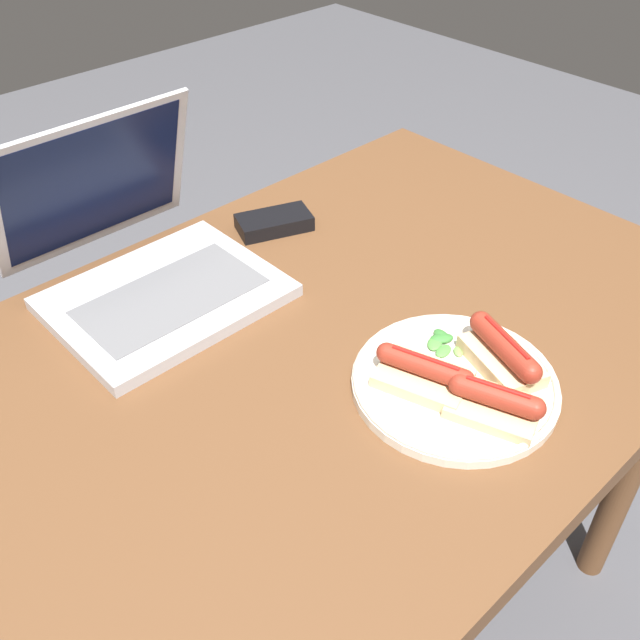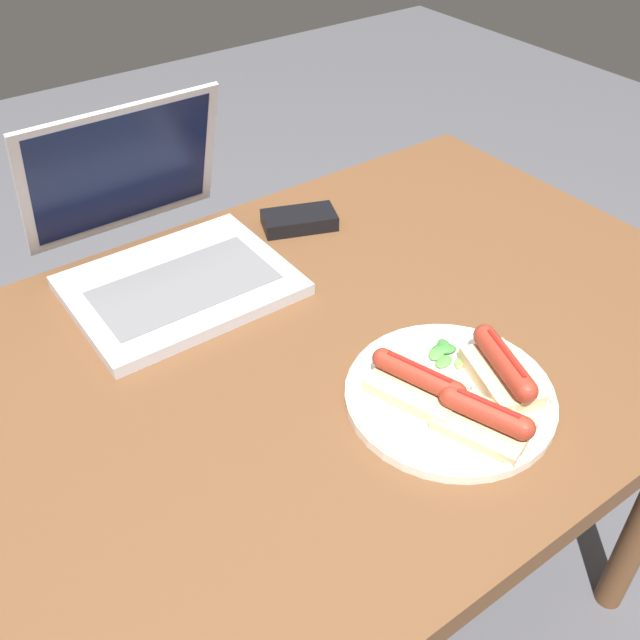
% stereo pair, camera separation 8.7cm
% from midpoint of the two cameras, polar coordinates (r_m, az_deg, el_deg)
% --- Properties ---
extents(ground_plane, '(6.00, 6.00, 0.00)m').
position_cam_midpoint_polar(ground_plane, '(1.49, 0.25, -24.20)').
color(ground_plane, '#4C4C51').
extents(desk, '(1.26, 0.74, 0.72)m').
position_cam_midpoint_polar(desk, '(0.96, 0.35, -6.88)').
color(desk, brown).
rests_on(desk, ground_plane).
extents(laptop, '(0.30, 0.31, 0.23)m').
position_cam_midpoint_polar(laptop, '(1.04, -10.09, 5.32)').
color(laptop, '#B7B7BC').
rests_on(laptop, desk).
extents(plate, '(0.25, 0.25, 0.02)m').
position_cam_midpoint_polar(plate, '(0.87, 13.21, -5.97)').
color(plate, silver).
rests_on(plate, desk).
extents(sausage_toast_left, '(0.10, 0.13, 0.04)m').
position_cam_midpoint_polar(sausage_toast_left, '(0.85, 10.74, -5.03)').
color(sausage_toast_left, '#D6B784').
rests_on(sausage_toast_left, plate).
extents(sausage_toast_middle, '(0.10, 0.12, 0.04)m').
position_cam_midpoint_polar(sausage_toast_middle, '(0.82, 16.07, -7.69)').
color(sausage_toast_middle, '#D6B784').
rests_on(sausage_toast_middle, plate).
extents(sausage_toast_right, '(0.09, 0.12, 0.05)m').
position_cam_midpoint_polar(sausage_toast_right, '(0.88, 17.19, -3.94)').
color(sausage_toast_right, '#D6B784').
rests_on(sausage_toast_right, plate).
extents(salad_pile, '(0.05, 0.06, 0.01)m').
position_cam_midpoint_polar(salad_pile, '(0.91, 12.58, -2.65)').
color(salad_pile, '#387A33').
rests_on(salad_pile, plate).
extents(external_drive, '(0.13, 0.10, 0.02)m').
position_cam_midpoint_polar(external_drive, '(1.15, 0.50, 7.92)').
color(external_drive, black).
rests_on(external_drive, desk).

